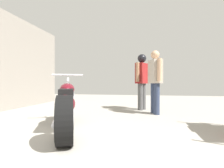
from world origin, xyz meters
The scene contains 4 objects.
ground_plane centered at (0.00, 3.10, 0.00)m, with size 16.03×16.03×0.00m, color #9E998E.
motorcycle_maroon_cruiser centered at (-0.55, 2.08, 0.43)m, with size 1.13×2.08×1.02m.
mechanic_in_blue centered at (1.05, 4.04, 0.96)m, with size 0.38×0.68×1.70m.
mechanic_with_helmet centered at (0.69, 4.69, 1.04)m, with size 0.42×0.66×1.73m.
Camera 1 is at (0.78, -0.66, 0.83)m, focal length 27.26 mm.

